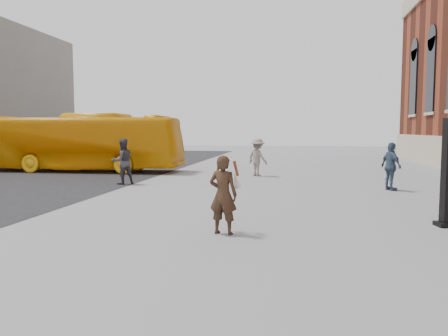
% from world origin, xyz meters
% --- Properties ---
extents(ground, '(100.00, 100.00, 0.00)m').
position_xyz_m(ground, '(0.00, 0.00, 0.00)').
color(ground, '#9E9EA3').
extents(woman, '(0.69, 0.65, 1.64)m').
position_xyz_m(woman, '(-0.12, -0.16, 0.84)').
color(woman, '#362318').
rests_on(woman, ground).
extents(bus, '(10.72, 2.65, 2.98)m').
position_xyz_m(bus, '(-9.79, 12.23, 1.49)').
color(bus, '#EBA20B').
rests_on(bus, road).
extents(pedestrian_a, '(1.11, 1.10, 1.80)m').
position_xyz_m(pedestrian_a, '(-5.41, 7.36, 0.90)').
color(pedestrian_a, '#38373F').
rests_on(pedestrian_a, ground).
extents(pedestrian_b, '(1.28, 1.24, 1.75)m').
position_xyz_m(pedestrian_b, '(-0.42, 11.30, 0.87)').
color(pedestrian_b, gray).
rests_on(pedestrian_b, ground).
extents(pedestrian_c, '(0.80, 1.09, 1.71)m').
position_xyz_m(pedestrian_c, '(4.68, 7.24, 0.86)').
color(pedestrian_c, '#3F536B').
rests_on(pedestrian_c, ground).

